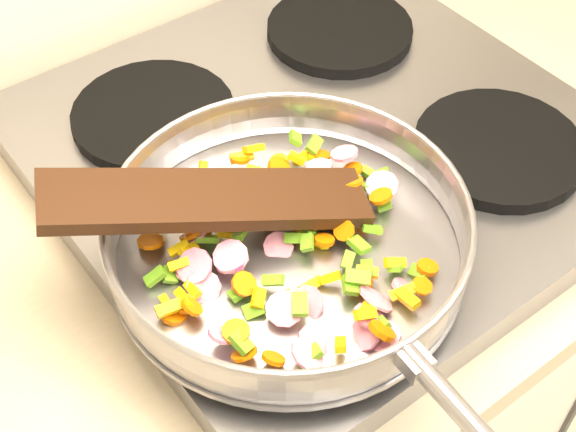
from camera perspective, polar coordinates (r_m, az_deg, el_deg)
cooktop at (r=0.94m, az=2.42°, el=4.78°), size 0.60×0.60×0.04m
grate_fl at (r=0.78m, az=0.85°, el=-3.59°), size 0.19×0.19×0.02m
grate_fr at (r=0.93m, az=14.75°, el=4.70°), size 0.19×0.19×0.02m
grate_bl at (r=0.95m, az=-9.54°, el=7.10°), size 0.19×0.19×0.02m
grate_br at (r=1.07m, az=3.69°, el=13.07°), size 0.19×0.19×0.02m
saute_pan at (r=0.76m, az=0.08°, el=-1.15°), size 0.39×0.56×0.06m
vegetable_heap at (r=0.76m, az=-0.26°, el=-2.25°), size 0.29×0.29×0.05m
wooden_spatula at (r=0.75m, az=-5.57°, el=1.19°), size 0.31×0.19×0.08m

